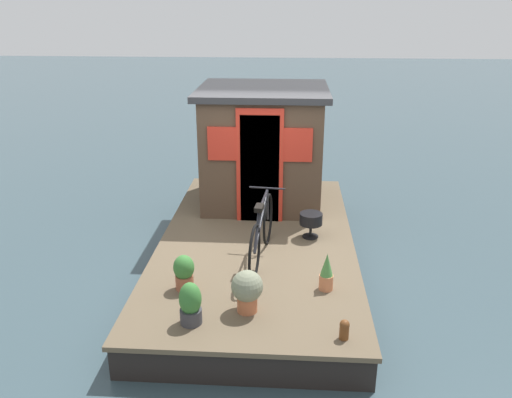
{
  "coord_description": "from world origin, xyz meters",
  "views": [
    {
      "loc": [
        -7.03,
        -0.45,
        3.77
      ],
      "look_at": [
        -0.2,
        0.0,
        1.16
      ],
      "focal_mm": 36.93,
      "sensor_mm": 36.0,
      "label": 1
    }
  ],
  "objects_px": {
    "potted_plant_ivy": "(184,272)",
    "bicycle": "(262,232)",
    "houseboat_cabin": "(263,146)",
    "charcoal_grill": "(311,220)",
    "potted_plant_thyme": "(190,304)",
    "potted_plant_succulent": "(327,273)",
    "mooring_bollard": "(344,329)",
    "potted_plant_sage": "(247,289)"
  },
  "relations": [
    {
      "from": "potted_plant_ivy",
      "to": "bicycle",
      "type": "bearing_deg",
      "value": -47.29
    },
    {
      "from": "houseboat_cabin",
      "to": "bicycle",
      "type": "relative_size",
      "value": 1.16
    },
    {
      "from": "houseboat_cabin",
      "to": "charcoal_grill",
      "type": "bearing_deg",
      "value": -151.86
    },
    {
      "from": "potted_plant_ivy",
      "to": "charcoal_grill",
      "type": "relative_size",
      "value": 1.18
    },
    {
      "from": "potted_plant_thyme",
      "to": "potted_plant_succulent",
      "type": "distance_m",
      "value": 1.71
    },
    {
      "from": "bicycle",
      "to": "potted_plant_succulent",
      "type": "distance_m",
      "value": 1.11
    },
    {
      "from": "potted_plant_thyme",
      "to": "mooring_bollard",
      "type": "relative_size",
      "value": 2.21
    },
    {
      "from": "potted_plant_thyme",
      "to": "charcoal_grill",
      "type": "distance_m",
      "value": 2.68
    },
    {
      "from": "houseboat_cabin",
      "to": "potted_plant_succulent",
      "type": "distance_m",
      "value": 3.2
    },
    {
      "from": "potted_plant_thyme",
      "to": "charcoal_grill",
      "type": "height_order",
      "value": "potted_plant_thyme"
    },
    {
      "from": "bicycle",
      "to": "houseboat_cabin",
      "type": "bearing_deg",
      "value": 2.69
    },
    {
      "from": "potted_plant_ivy",
      "to": "potted_plant_succulent",
      "type": "relative_size",
      "value": 0.93
    },
    {
      "from": "potted_plant_succulent",
      "to": "mooring_bollard",
      "type": "height_order",
      "value": "potted_plant_succulent"
    },
    {
      "from": "potted_plant_succulent",
      "to": "mooring_bollard",
      "type": "xyz_separation_m",
      "value": [
        -0.99,
        -0.13,
        -0.11
      ]
    },
    {
      "from": "potted_plant_sage",
      "to": "charcoal_grill",
      "type": "height_order",
      "value": "potted_plant_sage"
    },
    {
      "from": "houseboat_cabin",
      "to": "bicycle",
      "type": "height_order",
      "value": "houseboat_cabin"
    },
    {
      "from": "bicycle",
      "to": "potted_plant_ivy",
      "type": "bearing_deg",
      "value": 132.71
    },
    {
      "from": "potted_plant_ivy",
      "to": "potted_plant_sage",
      "type": "distance_m",
      "value": 0.91
    },
    {
      "from": "houseboat_cabin",
      "to": "potted_plant_succulent",
      "type": "xyz_separation_m",
      "value": [
        -2.97,
        -0.93,
        -0.76
      ]
    },
    {
      "from": "potted_plant_sage",
      "to": "charcoal_grill",
      "type": "bearing_deg",
      "value": -20.9
    },
    {
      "from": "potted_plant_sage",
      "to": "charcoal_grill",
      "type": "relative_size",
      "value": 1.32
    },
    {
      "from": "potted_plant_sage",
      "to": "mooring_bollard",
      "type": "relative_size",
      "value": 2.24
    },
    {
      "from": "potted_plant_thyme",
      "to": "mooring_bollard",
      "type": "xyz_separation_m",
      "value": [
        -0.18,
        -1.64,
        -0.12
      ]
    },
    {
      "from": "potted_plant_succulent",
      "to": "charcoal_grill",
      "type": "xyz_separation_m",
      "value": [
        1.49,
        0.14,
        0.05
      ]
    },
    {
      "from": "bicycle",
      "to": "potted_plant_ivy",
      "type": "relative_size",
      "value": 4.07
    },
    {
      "from": "potted_plant_sage",
      "to": "potted_plant_succulent",
      "type": "height_order",
      "value": "potted_plant_sage"
    },
    {
      "from": "bicycle",
      "to": "potted_plant_ivy",
      "type": "height_order",
      "value": "bicycle"
    },
    {
      "from": "potted_plant_succulent",
      "to": "bicycle",
      "type": "bearing_deg",
      "value": 48.69
    },
    {
      "from": "potted_plant_ivy",
      "to": "potted_plant_sage",
      "type": "bearing_deg",
      "value": -118.69
    },
    {
      "from": "mooring_bollard",
      "to": "potted_plant_sage",
      "type": "bearing_deg",
      "value": 66.62
    },
    {
      "from": "houseboat_cabin",
      "to": "potted_plant_sage",
      "type": "xyz_separation_m",
      "value": [
        -3.5,
        -0.01,
        -0.71
      ]
    },
    {
      "from": "charcoal_grill",
      "to": "potted_plant_ivy",
      "type": "bearing_deg",
      "value": 135.32
    },
    {
      "from": "potted_plant_sage",
      "to": "mooring_bollard",
      "type": "distance_m",
      "value": 1.15
    },
    {
      "from": "bicycle",
      "to": "mooring_bollard",
      "type": "relative_size",
      "value": 8.17
    },
    {
      "from": "potted_plant_ivy",
      "to": "mooring_bollard",
      "type": "height_order",
      "value": "potted_plant_ivy"
    },
    {
      "from": "houseboat_cabin",
      "to": "bicycle",
      "type": "xyz_separation_m",
      "value": [
        -2.24,
        -0.11,
        -0.59
      ]
    },
    {
      "from": "potted_plant_succulent",
      "to": "potted_plant_sage",
      "type": "bearing_deg",
      "value": 120.38
    },
    {
      "from": "potted_plant_sage",
      "to": "potted_plant_thyme",
      "type": "distance_m",
      "value": 0.65
    },
    {
      "from": "bicycle",
      "to": "potted_plant_succulent",
      "type": "xyz_separation_m",
      "value": [
        -0.72,
        -0.82,
        -0.18
      ]
    },
    {
      "from": "bicycle",
      "to": "mooring_bollard",
      "type": "bearing_deg",
      "value": -150.89
    },
    {
      "from": "houseboat_cabin",
      "to": "potted_plant_thyme",
      "type": "height_order",
      "value": "houseboat_cabin"
    },
    {
      "from": "potted_plant_thyme",
      "to": "mooring_bollard",
      "type": "distance_m",
      "value": 1.65
    }
  ]
}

